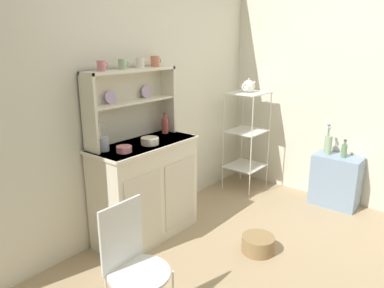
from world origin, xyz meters
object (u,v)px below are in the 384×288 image
at_px(jam_bottle, 165,125).
at_px(bowl_mixing_large, 124,149).
at_px(side_shelf_blue, 336,181).
at_px(wire_chair, 132,260).
at_px(utensil_jar, 104,144).
at_px(porcelain_teapot, 249,86).
at_px(flower_vase, 328,144).
at_px(hutch_shelf_unit, 129,99).
at_px(floor_basket, 258,244).
at_px(bakers_rack, 247,130).
at_px(cup_rose_0, 101,66).
at_px(oil_bottle, 344,150).
at_px(hutch_cabinet, 146,189).

bearing_deg(jam_bottle, bowl_mixing_large, -166.06).
distance_m(side_shelf_blue, wire_chair, 2.62).
height_order(wire_chair, utensil_jar, utensil_jar).
relative_size(porcelain_teapot, flower_vase, 0.67).
height_order(bowl_mixing_large, porcelain_teapot, porcelain_teapot).
relative_size(hutch_shelf_unit, flower_vase, 2.66).
bearing_deg(floor_basket, side_shelf_blue, -8.34).
bearing_deg(bowl_mixing_large, hutch_shelf_unit, 39.66).
height_order(hutch_shelf_unit, utensil_jar, hutch_shelf_unit).
distance_m(hutch_shelf_unit, flower_vase, 2.15).
relative_size(floor_basket, jam_bottle, 1.41).
relative_size(bakers_rack, floor_basket, 4.18).
bearing_deg(side_shelf_blue, cup_rose_0, 148.23).
xyz_separation_m(utensil_jar, porcelain_teapot, (1.88, -0.20, 0.29)).
bearing_deg(flower_vase, oil_bottle, -89.89).
distance_m(side_shelf_blue, oil_bottle, 0.36).
bearing_deg(floor_basket, bakers_rack, 35.60).
height_order(side_shelf_blue, oil_bottle, oil_bottle).
bearing_deg(oil_bottle, bowl_mixing_large, 151.22).
relative_size(side_shelf_blue, cup_rose_0, 6.79).
xyz_separation_m(hutch_shelf_unit, utensil_jar, (-0.36, -0.08, -0.31)).
xyz_separation_m(hutch_cabinet, floor_basket, (0.39, -0.93, -0.38)).
bearing_deg(bowl_mixing_large, jam_bottle, 13.94).
bearing_deg(bakers_rack, porcelain_teapot, -180.00).
bearing_deg(utensil_jar, hutch_cabinet, -12.17).
distance_m(porcelain_teapot, oil_bottle, 1.23).
bearing_deg(hutch_cabinet, porcelain_teapot, -4.47).
relative_size(hutch_cabinet, porcelain_teapot, 4.27).
relative_size(hutch_shelf_unit, bakers_rack, 0.78).
bearing_deg(porcelain_teapot, wire_chair, -164.44).
distance_m(bakers_rack, oil_bottle, 1.07).
height_order(bakers_rack, floor_basket, bakers_rack).
height_order(hutch_cabinet, side_shelf_blue, hutch_cabinet).
xyz_separation_m(side_shelf_blue, wire_chair, (-2.58, 0.34, 0.24)).
bearing_deg(bowl_mixing_large, utensil_jar, 116.76).
bearing_deg(wire_chair, porcelain_teapot, -1.27).
relative_size(side_shelf_blue, bowl_mixing_large, 4.54).
bearing_deg(wire_chair, jam_bottle, 18.54).
bearing_deg(flower_vase, hutch_cabinet, 149.68).
distance_m(hutch_shelf_unit, floor_basket, 1.65).
height_order(hutch_cabinet, cup_rose_0, cup_rose_0).
xyz_separation_m(hutch_cabinet, hutch_shelf_unit, (0.00, 0.16, 0.79)).
height_order(hutch_cabinet, utensil_jar, utensil_jar).
xyz_separation_m(hutch_cabinet, cup_rose_0, (-0.30, 0.12, 1.09)).
distance_m(hutch_cabinet, utensil_jar, 0.61).
height_order(cup_rose_0, porcelain_teapot, cup_rose_0).
bearing_deg(cup_rose_0, wire_chair, -122.23).
relative_size(wire_chair, utensil_jar, 3.39).
bearing_deg(side_shelf_blue, utensil_jar, 149.94).
bearing_deg(porcelain_teapot, side_shelf_blue, -79.24).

